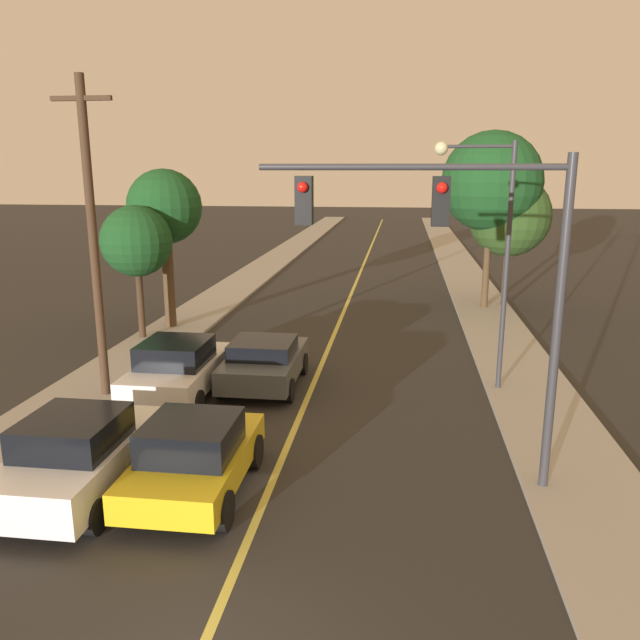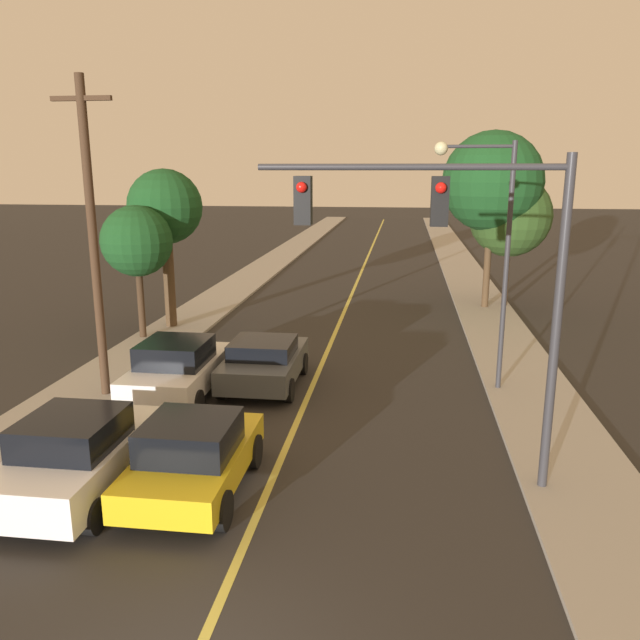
% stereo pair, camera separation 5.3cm
% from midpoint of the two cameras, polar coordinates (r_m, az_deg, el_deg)
% --- Properties ---
extents(road_surface, '(9.99, 80.00, 0.01)m').
position_cam_midpoint_polar(road_surface, '(42.45, 4.18, 5.20)').
color(road_surface, '#2D2B28').
rests_on(road_surface, ground).
extents(sidewalk_left, '(2.50, 80.00, 0.12)m').
position_cam_midpoint_polar(sidewalk_left, '(43.26, -4.14, 5.43)').
color(sidewalk_left, '#9E998E').
rests_on(sidewalk_left, ground).
extents(sidewalk_right, '(2.50, 80.00, 0.12)m').
position_cam_midpoint_polar(sidewalk_right, '(42.54, 12.63, 4.99)').
color(sidewalk_right, '#9E998E').
rests_on(sidewalk_right, ground).
extents(car_near_lane_front, '(2.03, 3.86, 1.57)m').
position_cam_midpoint_polar(car_near_lane_front, '(12.61, -11.39, -12.07)').
color(car_near_lane_front, gold).
rests_on(car_near_lane_front, ground).
extents(car_near_lane_second, '(2.12, 3.92, 1.43)m').
position_cam_midpoint_polar(car_near_lane_second, '(18.28, -5.04, -3.80)').
color(car_near_lane_second, '#474C51').
rests_on(car_near_lane_second, ground).
extents(car_outer_lane_front, '(2.03, 4.05, 1.69)m').
position_cam_midpoint_polar(car_outer_lane_front, '(13.16, -21.18, -11.43)').
color(car_outer_lane_front, white).
rests_on(car_outer_lane_front, ground).
extents(car_outer_lane_second, '(2.10, 4.17, 1.65)m').
position_cam_midpoint_polar(car_outer_lane_second, '(17.82, -12.79, -4.31)').
color(car_outer_lane_second, white).
rests_on(car_outer_lane_second, ground).
extents(traffic_signal_mast, '(5.69, 0.42, 6.38)m').
position_cam_midpoint_polar(traffic_signal_mast, '(11.86, 12.85, 6.06)').
color(traffic_signal_mast, '#333338').
rests_on(traffic_signal_mast, ground).
extents(streetlamp_right, '(2.15, 0.36, 6.83)m').
position_cam_midpoint_polar(streetlamp_right, '(17.70, 15.26, 7.79)').
color(streetlamp_right, '#333338').
rests_on(streetlamp_right, ground).
extents(utility_pole_left, '(1.60, 0.24, 8.42)m').
position_cam_midpoint_polar(utility_pole_left, '(17.58, -19.98, 7.21)').
color(utility_pole_left, '#422D1E').
rests_on(utility_pole_left, ground).
extents(tree_left_near, '(2.57, 2.57, 4.85)m').
position_cam_midpoint_polar(tree_left_near, '(23.58, -16.35, 6.90)').
color(tree_left_near, '#3D2B1C').
rests_on(tree_left_near, ground).
extents(tree_left_far, '(2.86, 2.86, 6.12)m').
position_cam_midpoint_polar(tree_left_far, '(24.95, -13.93, 9.84)').
color(tree_left_far, '#4C3823').
rests_on(tree_left_far, ground).
extents(tree_right_near, '(3.64, 3.64, 5.89)m').
position_cam_midpoint_polar(tree_right_near, '(29.40, 17.05, 9.08)').
color(tree_right_near, '#4C3823').
rests_on(tree_right_near, ground).
extents(tree_right_far, '(4.36, 4.36, 7.74)m').
position_cam_midpoint_polar(tree_right_far, '(28.73, 15.54, 12.06)').
color(tree_right_far, '#4C3823').
rests_on(tree_right_far, ground).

